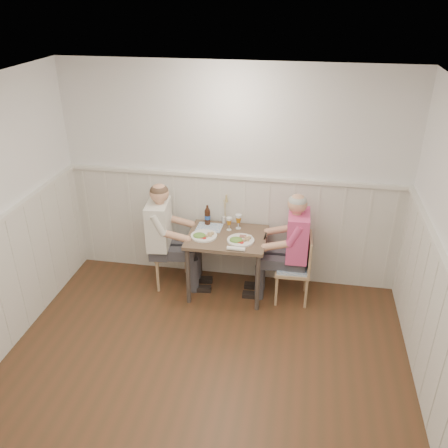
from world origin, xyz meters
name	(u,v)px	position (x,y,z in m)	size (l,w,h in m)	color
ground_plane	(190,411)	(0.00, 0.00, 0.00)	(4.50, 4.50, 0.00)	#4B321E
room_shell	(183,261)	(0.00, 0.00, 1.52)	(4.04, 4.54, 2.60)	white
wainscot	(205,300)	(0.00, 0.69, 0.69)	(4.00, 4.49, 1.34)	silver
dining_table	(227,244)	(0.01, 1.84, 0.65)	(0.89, 0.70, 0.75)	brown
chair_right	(297,266)	(0.82, 1.83, 0.45)	(0.40, 0.40, 0.82)	tan
chair_left	(166,248)	(-0.74, 1.90, 0.49)	(0.54, 0.54, 0.89)	tan
man_in_pink	(292,255)	(0.75, 1.86, 0.56)	(0.62, 0.43, 1.33)	#3F3F47
diner_cream	(164,245)	(-0.75, 1.83, 0.57)	(0.66, 0.46, 1.35)	#3F3F47
plate_man	(240,239)	(0.17, 1.74, 0.77)	(0.30, 0.30, 0.08)	white
plate_diner	(202,235)	(-0.26, 1.76, 0.77)	(0.30, 0.30, 0.08)	white
beer_glass_a	(238,219)	(0.11, 2.04, 0.87)	(0.07, 0.07, 0.18)	silver
beer_glass_b	(229,222)	(0.00, 1.98, 0.86)	(0.06, 0.06, 0.16)	silver
beer_bottle	(207,216)	(-0.27, 2.08, 0.86)	(0.07, 0.07, 0.25)	black
rolled_napkin	(236,249)	(0.16, 1.53, 0.77)	(0.20, 0.05, 0.04)	white
grass_vase	(224,210)	(-0.08, 2.15, 0.93)	(0.04, 0.04, 0.39)	silver
gingham_mat	(209,227)	(-0.23, 2.00, 0.75)	(0.30, 0.24, 0.01)	#5482B9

